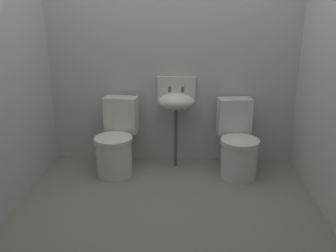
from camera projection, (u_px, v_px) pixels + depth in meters
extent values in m
cube|color=gray|center=(166.00, 216.00, 3.20)|extent=(3.13, 2.73, 0.08)
cube|color=#B7B7B6|center=(172.00, 53.00, 3.94)|extent=(3.13, 0.10, 2.48)
cylinder|color=silver|center=(114.00, 158.00, 3.84)|extent=(0.43, 0.43, 0.38)
cylinder|color=silver|center=(113.00, 139.00, 3.77)|extent=(0.45, 0.45, 0.04)
cube|color=silver|center=(121.00, 115.00, 3.99)|extent=(0.38, 0.23, 0.40)
cylinder|color=silver|center=(239.00, 160.00, 3.77)|extent=(0.42, 0.42, 0.38)
cylinder|color=silver|center=(240.00, 141.00, 3.71)|extent=(0.44, 0.44, 0.04)
cube|color=silver|center=(234.00, 116.00, 3.93)|extent=(0.38, 0.22, 0.40)
cylinder|color=#504F54|center=(176.00, 138.00, 4.00)|extent=(0.04, 0.04, 0.66)
ellipsoid|color=silver|center=(176.00, 102.00, 3.86)|extent=(0.40, 0.32, 0.18)
cube|color=silver|center=(177.00, 89.00, 3.99)|extent=(0.42, 0.04, 0.28)
cylinder|color=#504F54|center=(170.00, 89.00, 3.89)|extent=(0.04, 0.04, 0.06)
cylinder|color=#504F54|center=(183.00, 89.00, 3.88)|extent=(0.04, 0.04, 0.06)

